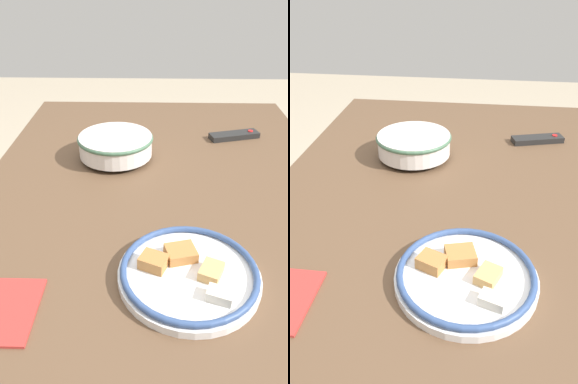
# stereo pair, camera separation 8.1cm
# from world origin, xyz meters

# --- Properties ---
(ground_plane) EXTENTS (8.00, 8.00, 0.00)m
(ground_plane) POSITION_xyz_m (0.00, 0.00, 0.00)
(ground_plane) COLOR #B7A88E
(dining_table) EXTENTS (1.57, 1.06, 0.78)m
(dining_table) POSITION_xyz_m (0.00, 0.00, 0.70)
(dining_table) COLOR brown
(dining_table) RESTS_ON ground_plane
(noodle_bowl) EXTENTS (0.25, 0.25, 0.08)m
(noodle_bowl) POSITION_xyz_m (-0.23, -0.15, 0.82)
(noodle_bowl) COLOR silver
(noodle_bowl) RESTS_ON dining_table
(food_plate) EXTENTS (0.29, 0.29, 0.04)m
(food_plate) POSITION_xyz_m (0.32, 0.05, 0.79)
(food_plate) COLOR white
(food_plate) RESTS_ON dining_table
(tv_remote) EXTENTS (0.10, 0.19, 0.02)m
(tv_remote) POSITION_xyz_m (-0.40, 0.27, 0.79)
(tv_remote) COLOR black
(tv_remote) RESTS_ON dining_table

